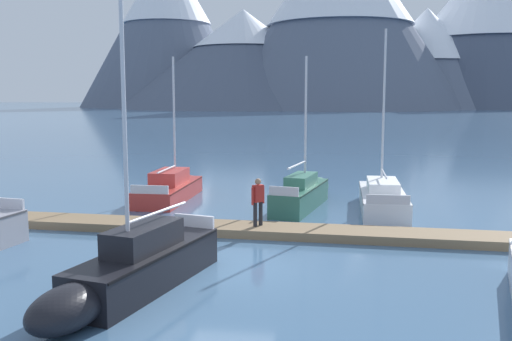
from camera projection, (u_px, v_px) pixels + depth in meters
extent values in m
plane|color=#426689|center=(228.00, 267.00, 16.22)|extent=(700.00, 700.00, 0.00)
cone|color=slate|center=(167.00, 28.00, 231.43)|extent=(71.07, 71.07, 64.13)
cone|color=#4C566B|center=(243.00, 59.00, 212.68)|extent=(92.92, 92.92, 36.40)
cone|color=white|center=(243.00, 29.00, 211.20)|extent=(37.70, 37.70, 14.06)
cone|color=slate|center=(340.00, 14.00, 205.21)|extent=(89.92, 89.92, 67.53)
cone|color=slate|center=(426.00, 58.00, 214.83)|extent=(67.44, 67.44, 37.29)
cone|color=white|center=(427.00, 35.00, 213.67)|extent=(37.57, 37.57, 19.79)
cone|color=#424C60|center=(484.00, 32.00, 221.61)|extent=(89.29, 89.29, 58.20)
cube|color=#846B4C|center=(249.00, 230.00, 20.13)|extent=(27.04, 3.07, 0.30)
cylinder|color=#38383D|center=(245.00, 235.00, 19.48)|extent=(25.89, 1.64, 0.24)
cylinder|color=#38383D|center=(252.00, 226.00, 20.79)|extent=(25.89, 1.64, 0.24)
cube|color=silver|center=(4.00, 203.00, 19.23)|extent=(1.57, 0.34, 0.36)
cube|color=#B2332D|center=(169.00, 192.00, 26.60)|extent=(1.91, 5.64, 0.76)
ellipsoid|color=#B2332D|center=(186.00, 182.00, 29.62)|extent=(1.57, 1.58, 0.72)
cube|color=#501614|center=(169.00, 185.00, 26.56)|extent=(1.94, 5.52, 0.06)
cylinder|color=silver|center=(174.00, 119.00, 27.19)|extent=(0.10, 0.10, 5.92)
cylinder|color=silver|center=(167.00, 169.00, 26.18)|extent=(0.12, 2.67, 0.08)
cube|color=#C03A35|center=(170.00, 177.00, 26.65)|extent=(1.31, 2.54, 0.63)
cube|color=silver|center=(149.00, 190.00, 23.86)|extent=(1.64, 0.13, 0.36)
cube|color=black|center=(147.00, 267.00, 14.55)|extent=(2.67, 5.50, 1.00)
ellipsoid|color=black|center=(67.00, 308.00, 11.76)|extent=(1.69, 2.38, 0.95)
cube|color=black|center=(147.00, 250.00, 14.49)|extent=(2.69, 5.41, 0.06)
cylinder|color=silver|center=(124.00, 114.00, 13.29)|extent=(0.10, 0.10, 6.90)
cylinder|color=silver|center=(158.00, 212.00, 14.93)|extent=(0.77, 2.75, 0.08)
cube|color=black|center=(144.00, 238.00, 14.32)|extent=(1.55, 2.56, 0.64)
cube|color=silver|center=(194.00, 221.00, 16.84)|extent=(1.26, 0.41, 0.36)
cube|color=#336B56|center=(300.00, 197.00, 24.58)|extent=(2.35, 5.34, 0.98)
ellipsoid|color=#336B56|center=(316.00, 187.00, 27.36)|extent=(1.55, 2.37, 0.93)
cube|color=#163027|center=(300.00, 187.00, 24.52)|extent=(2.37, 5.25, 0.06)
cylinder|color=silver|center=(306.00, 121.00, 24.87)|extent=(0.10, 0.10, 5.57)
cylinder|color=silver|center=(297.00, 165.00, 23.83)|extent=(0.64, 2.70, 0.08)
cube|color=#3A7560|center=(301.00, 180.00, 24.61)|extent=(1.38, 2.47, 0.49)
cube|color=silver|center=(284.00, 191.00, 22.15)|extent=(1.18, 0.34, 0.36)
cube|color=white|center=(383.00, 201.00, 24.10)|extent=(1.91, 5.89, 0.82)
ellipsoid|color=white|center=(378.00, 189.00, 27.19)|extent=(1.55, 1.33, 0.78)
cube|color=slate|center=(383.00, 193.00, 24.05)|extent=(1.95, 5.78, 0.06)
cylinder|color=silver|center=(384.00, 110.00, 24.54)|extent=(0.10, 0.10, 6.86)
cylinder|color=silver|center=(384.00, 173.00, 23.56)|extent=(0.14, 2.69, 0.08)
cube|color=white|center=(383.00, 186.00, 24.16)|extent=(1.31, 2.66, 0.47)
cube|color=silver|center=(388.00, 200.00, 21.24)|extent=(1.61, 0.13, 0.36)
cylinder|color=#232328|center=(255.00, 214.00, 19.92)|extent=(0.14, 0.14, 0.86)
cylinder|color=#232328|center=(261.00, 213.00, 20.09)|extent=(0.14, 0.14, 0.86)
cube|color=#B22823|center=(258.00, 193.00, 19.91)|extent=(0.41, 0.43, 0.60)
sphere|color=#A37556|center=(258.00, 182.00, 19.85)|extent=(0.22, 0.22, 0.22)
cylinder|color=#B22823|center=(253.00, 196.00, 19.75)|extent=(0.09, 0.09, 0.62)
cylinder|color=#B22823|center=(263.00, 195.00, 20.08)|extent=(0.09, 0.09, 0.62)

